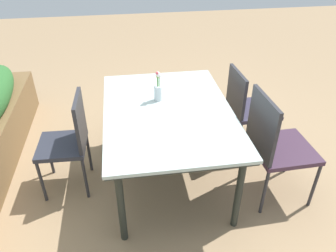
# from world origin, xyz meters

# --- Properties ---
(ground_plane) EXTENTS (12.00, 12.00, 0.00)m
(ground_plane) POSITION_xyz_m (0.00, 0.00, 0.00)
(ground_plane) COLOR #9E7F5B
(dining_table) EXTENTS (1.54, 1.10, 0.75)m
(dining_table) POSITION_xyz_m (0.01, 0.01, 0.69)
(dining_table) COLOR #B2C6C1
(dining_table) RESTS_ON ground
(chair_far_side) EXTENTS (0.43, 0.43, 0.93)m
(chair_far_side) POSITION_xyz_m (0.03, 0.87, 0.53)
(chair_far_side) COLOR #2B2D38
(chair_far_side) RESTS_ON ground
(chair_near_right) EXTENTS (0.46, 0.46, 0.91)m
(chair_near_right) POSITION_xyz_m (0.35, -0.86, 0.53)
(chair_near_right) COLOR #322D41
(chair_near_right) RESTS_ON ground
(chair_near_left) EXTENTS (0.51, 0.51, 1.01)m
(chair_near_left) POSITION_xyz_m (-0.34, -0.84, 0.57)
(chair_near_left) COLOR #3C2639
(chair_near_left) RESTS_ON ground
(flower_vase) EXTENTS (0.07, 0.07, 0.28)m
(flower_vase) POSITION_xyz_m (0.20, 0.07, 0.86)
(flower_vase) COLOR silver
(flower_vase) RESTS_ON dining_table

